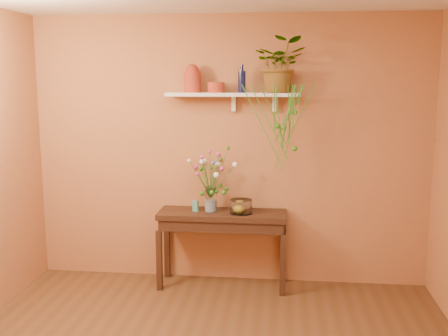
{
  "coord_description": "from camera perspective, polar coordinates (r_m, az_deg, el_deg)",
  "views": [
    {
      "loc": [
        0.54,
        -3.24,
        2.08
      ],
      "look_at": [
        0.0,
        1.55,
        1.25
      ],
      "focal_mm": 42.17,
      "sensor_mm": 36.0,
      "label": 1
    }
  ],
  "objects": [
    {
      "name": "room",
      "position": [
        3.37,
        -2.96,
        -2.79
      ],
      "size": [
        4.04,
        4.04,
        2.7
      ],
      "color": "brown",
      "rests_on": "ground"
    },
    {
      "name": "sideboard",
      "position": [
        5.25,
        -0.18,
        -5.97
      ],
      "size": [
        1.27,
        0.41,
        0.77
      ],
      "color": "#331D14",
      "rests_on": "ground"
    },
    {
      "name": "wall_shelf",
      "position": [
        5.14,
        1.09,
        7.93
      ],
      "size": [
        1.3,
        0.24,
        0.19
      ],
      "color": "white",
      "rests_on": "room"
    },
    {
      "name": "terracotta_jug",
      "position": [
        5.19,
        -3.45,
        9.61
      ],
      "size": [
        0.18,
        0.18,
        0.27
      ],
      "color": "#B6341D",
      "rests_on": "wall_shelf"
    },
    {
      "name": "terracotta_pot",
      "position": [
        5.13,
        -0.87,
        8.73
      ],
      "size": [
        0.18,
        0.18,
        0.1
      ],
      "primitive_type": "cylinder",
      "rotation": [
        0.0,
        0.0,
        -0.11
      ],
      "color": "#B6341D",
      "rests_on": "wall_shelf"
    },
    {
      "name": "blue_bottle",
      "position": [
        5.12,
        1.95,
        9.38
      ],
      "size": [
        0.09,
        0.09,
        0.27
      ],
      "color": "#0D1238",
      "rests_on": "wall_shelf"
    },
    {
      "name": "spider_plant",
      "position": [
        5.1,
        6.14,
        11.05
      ],
      "size": [
        0.49,
        0.43,
        0.52
      ],
      "primitive_type": "imported",
      "rotation": [
        0.0,
        0.0,
        -0.04
      ],
      "color": "#317316",
      "rests_on": "wall_shelf"
    },
    {
      "name": "plant_fronds",
      "position": [
        4.96,
        6.65,
        4.88
      ],
      "size": [
        0.67,
        0.27,
        0.82
      ],
      "color": "#317316",
      "rests_on": "wall_shelf"
    },
    {
      "name": "glass_vase",
      "position": [
        5.23,
        -1.45,
        -3.59
      ],
      "size": [
        0.12,
        0.12,
        0.25
      ],
      "color": "white",
      "rests_on": "sideboard"
    },
    {
      "name": "bouquet",
      "position": [
        5.16,
        -1.36,
        -0.41
      ],
      "size": [
        0.49,
        0.48,
        0.51
      ],
      "color": "#386B28",
      "rests_on": "glass_vase"
    },
    {
      "name": "glass_bowl",
      "position": [
        5.17,
        1.86,
        -4.24
      ],
      "size": [
        0.22,
        0.22,
        0.13
      ],
      "color": "white",
      "rests_on": "sideboard"
    },
    {
      "name": "lemon",
      "position": [
        5.19,
        1.71,
        -4.39
      ],
      "size": [
        0.08,
        0.08,
        0.08
      ],
      "primitive_type": "sphere",
      "color": "gold",
      "rests_on": "glass_bowl"
    },
    {
      "name": "carton",
      "position": [
        5.25,
        -3.11,
        -4.14
      ],
      "size": [
        0.06,
        0.05,
        0.11
      ],
      "primitive_type": "cube",
      "rotation": [
        0.0,
        0.0,
        -0.25
      ],
      "color": "teal",
      "rests_on": "sideboard"
    }
  ]
}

